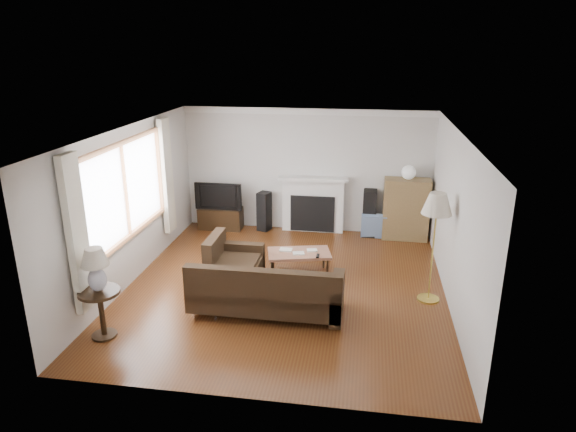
% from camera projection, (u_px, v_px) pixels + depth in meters
% --- Properties ---
extents(room, '(5.10, 5.60, 2.54)m').
position_uv_depth(room, '(285.00, 213.00, 7.81)').
color(room, '#592E13').
rests_on(room, ground).
extents(window, '(0.12, 2.74, 1.54)m').
position_uv_depth(window, '(126.00, 191.00, 7.89)').
color(window, '#955E37').
rests_on(window, room).
extents(curtain_near, '(0.10, 0.35, 2.10)m').
position_uv_depth(curtain_near, '(77.00, 235.00, 6.51)').
color(curtain_near, silver).
rests_on(curtain_near, room).
extents(curtain_far, '(0.10, 0.35, 2.10)m').
position_uv_depth(curtain_far, '(167.00, 176.00, 9.35)').
color(curtain_far, silver).
rests_on(curtain_far, room).
extents(fireplace, '(1.40, 0.26, 1.15)m').
position_uv_depth(fireplace, '(313.00, 204.00, 10.48)').
color(fireplace, white).
rests_on(fireplace, room).
extents(tv_stand, '(0.90, 0.40, 0.45)m').
position_uv_depth(tv_stand, '(221.00, 218.00, 10.74)').
color(tv_stand, black).
rests_on(tv_stand, ground).
extents(television, '(0.97, 0.13, 0.56)m').
position_uv_depth(television, '(220.00, 195.00, 10.58)').
color(television, black).
rests_on(television, tv_stand).
extents(speaker_left, '(0.30, 0.33, 0.81)m').
position_uv_depth(speaker_left, '(264.00, 211.00, 10.59)').
color(speaker_left, black).
rests_on(speaker_left, ground).
extents(speaker_right, '(0.27, 0.32, 0.95)m').
position_uv_depth(speaker_right, '(369.00, 213.00, 10.26)').
color(speaker_right, black).
rests_on(speaker_right, ground).
extents(bookshelf, '(0.88, 0.42, 1.21)m').
position_uv_depth(bookshelf, '(406.00, 209.00, 10.08)').
color(bookshelf, olive).
rests_on(bookshelf, ground).
extents(globe_lamp, '(0.27, 0.27, 0.27)m').
position_uv_depth(globe_lamp, '(409.00, 172.00, 9.84)').
color(globe_lamp, white).
rests_on(globe_lamp, bookshelf).
extents(sectional_sofa, '(2.36, 1.72, 0.76)m').
position_uv_depth(sectional_sofa, '(267.00, 288.00, 7.33)').
color(sectional_sofa, black).
rests_on(sectional_sofa, ground).
extents(coffee_table, '(1.13, 0.78, 0.40)m').
position_uv_depth(coffee_table, '(299.00, 263.00, 8.61)').
color(coffee_table, '#996249').
rests_on(coffee_table, ground).
extents(footstool, '(0.43, 0.43, 0.35)m').
position_uv_depth(footstool, '(208.00, 284.00, 7.92)').
color(footstool, black).
rests_on(footstool, ground).
extents(floor_lamp, '(0.46, 0.46, 1.69)m').
position_uv_depth(floor_lamp, '(433.00, 248.00, 7.53)').
color(floor_lamp, gold).
rests_on(floor_lamp, ground).
extents(side_table, '(0.54, 0.54, 0.67)m').
position_uv_depth(side_table, '(102.00, 314.00, 6.74)').
color(side_table, black).
rests_on(side_table, ground).
extents(table_lamp, '(0.36, 0.36, 0.58)m').
position_uv_depth(table_lamp, '(96.00, 270.00, 6.53)').
color(table_lamp, silver).
rests_on(table_lamp, side_table).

